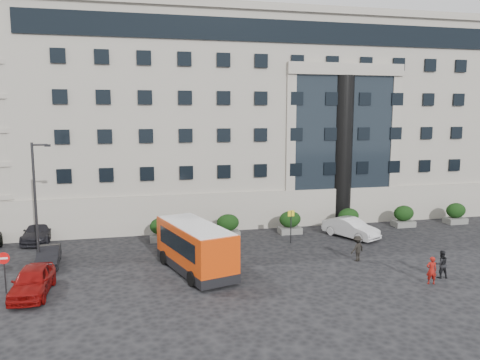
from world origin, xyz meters
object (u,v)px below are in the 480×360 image
(no_entry_sign, at_px, (4,264))
(parked_car_b, at_px, (49,256))
(parked_car_c, at_px, (39,232))
(pedestrian_c, at_px, (357,248))
(red_truck, at_px, (14,211))
(bus_stop_sign, at_px, (291,221))
(pedestrian_a, at_px, (431,270))
(hedge_b, at_px, (228,226))
(street_lamp, at_px, (36,201))
(hedge_f, at_px, (456,213))
(hedge_c, at_px, (290,222))
(hedge_d, at_px, (348,219))
(white_taxi, at_px, (351,228))
(hedge_e, at_px, (404,216))
(minibus, at_px, (195,246))
(pedestrian_b, at_px, (441,264))
(hedge_a, at_px, (162,229))
(parked_car_a, at_px, (33,281))

(no_entry_sign, xyz_separation_m, parked_car_b, (1.50, 4.50, -1.03))
(parked_car_c, relative_size, pedestrian_c, 2.90)
(red_truck, bearing_deg, pedestrian_c, -43.68)
(bus_stop_sign, bearing_deg, red_truck, 156.80)
(parked_car_b, height_order, pedestrian_a, pedestrian_a)
(hedge_b, height_order, street_lamp, street_lamp)
(hedge_f, height_order, street_lamp, street_lamp)
(hedge_c, relative_size, hedge_d, 1.00)
(white_taxi, bearing_deg, street_lamp, 160.19)
(hedge_e, xyz_separation_m, street_lamp, (-28.74, -4.80, 3.44))
(hedge_d, relative_size, bus_stop_sign, 0.73)
(minibus, height_order, pedestrian_b, minibus)
(hedge_c, distance_m, pedestrian_a, 13.46)
(minibus, bearing_deg, parked_car_b, 144.13)
(hedge_a, xyz_separation_m, hedge_c, (10.40, 0.00, 0.00))
(hedge_b, relative_size, pedestrian_c, 1.08)
(hedge_c, distance_m, pedestrian_b, 13.16)
(pedestrian_a, bearing_deg, no_entry_sign, 5.75)
(minibus, xyz_separation_m, parked_car_c, (-10.83, 9.81, -0.93))
(hedge_d, bearing_deg, hedge_e, 0.00)
(hedge_a, bearing_deg, pedestrian_b, -37.35)
(minibus, relative_size, red_truck, 1.18)
(parked_car_c, bearing_deg, bus_stop_sign, -13.70)
(parked_car_a, height_order, parked_car_b, parked_car_a)
(hedge_f, distance_m, bus_stop_sign, 16.76)
(hedge_c, relative_size, white_taxi, 0.39)
(hedge_d, height_order, no_entry_sign, no_entry_sign)
(hedge_e, height_order, hedge_f, same)
(parked_car_a, bearing_deg, pedestrian_a, -6.90)
(hedge_b, bearing_deg, parked_car_b, -161.14)
(minibus, xyz_separation_m, pedestrian_b, (14.17, -4.44, -0.80))
(hedge_f, distance_m, pedestrian_a, 17.17)
(no_entry_sign, relative_size, pedestrian_b, 1.38)
(street_lamp, height_order, pedestrian_c, street_lamp)
(hedge_f, xyz_separation_m, pedestrian_a, (-11.45, -12.80, -0.12))
(street_lamp, xyz_separation_m, parked_car_c, (-1.31, 7.03, -3.65))
(minibus, bearing_deg, pedestrian_c, -18.01)
(pedestrian_b, xyz_separation_m, pedestrian_c, (-3.37, 4.11, 0.01))
(parked_car_c, bearing_deg, pedestrian_a, -30.95)
(minibus, distance_m, white_taxi, 14.10)
(hedge_a, distance_m, pedestrian_c, 14.70)
(hedge_b, xyz_separation_m, hedge_f, (20.80, 0.00, 0.00))
(no_entry_sign, distance_m, minibus, 10.66)
(no_entry_sign, bearing_deg, pedestrian_b, -7.33)
(hedge_b, bearing_deg, hedge_f, 0.00)
(hedge_a, distance_m, parked_car_b, 8.67)
(hedge_b, bearing_deg, white_taxi, -13.98)
(parked_car_b, bearing_deg, hedge_f, 3.38)
(parked_car_c, bearing_deg, hedge_c, -5.15)
(hedge_b, xyz_separation_m, pedestrian_c, (7.19, -7.91, -0.07))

